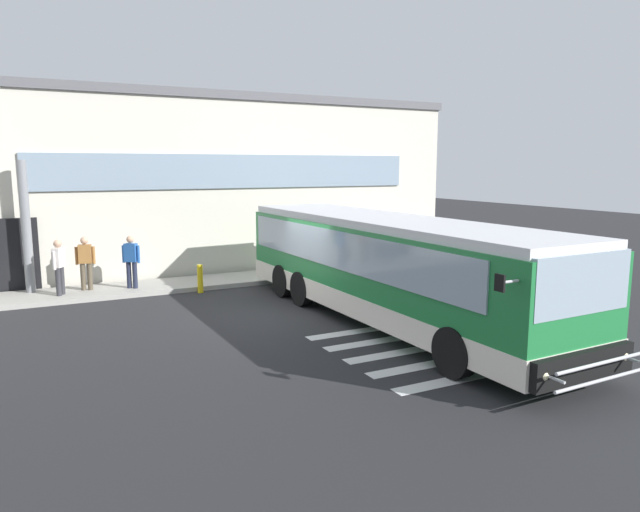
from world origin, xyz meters
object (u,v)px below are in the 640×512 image
entry_support_column (26,227)px  passenger_near_column (59,265)px  bus_main_foreground (387,271)px  passenger_by_doorway (85,261)px  safety_bollard_yellow (200,279)px  passenger_at_curb_edge (132,258)px

entry_support_column → passenger_near_column: size_ratio=2.40×
entry_support_column → bus_main_foreground: entry_support_column is taller
entry_support_column → passenger_by_doorway: size_ratio=2.40×
entry_support_column → bus_main_foreground: 11.05m
bus_main_foreground → passenger_by_doorway: 9.56m
passenger_near_column → safety_bollard_yellow: passenger_near_column is taller
entry_support_column → passenger_at_curb_edge: (2.90, -0.80, -1.05)m
entry_support_column → passenger_by_doorway: bearing=-16.7°
passenger_near_column → passenger_by_doorway: size_ratio=1.00×
passenger_by_doorway → passenger_at_curb_edge: 1.37m
bus_main_foreground → passenger_at_curb_edge: size_ratio=7.19×
bus_main_foreground → passenger_near_column: 9.84m
passenger_at_curb_edge → bus_main_foreground: bearing=-50.9°
passenger_by_doorway → passenger_at_curb_edge: size_ratio=1.00×
bus_main_foreground → safety_bollard_yellow: bearing=121.5°
passenger_at_curb_edge → safety_bollard_yellow: size_ratio=1.86×
passenger_at_curb_edge → safety_bollard_yellow: passenger_at_curb_edge is taller
passenger_at_curb_edge → safety_bollard_yellow: bearing=-27.6°
safety_bollard_yellow → passenger_by_doorway: bearing=157.7°
bus_main_foreground → entry_support_column: bearing=138.2°
bus_main_foreground → passenger_by_doorway: bearing=134.0°
passenger_by_doorway → safety_bollard_yellow: bearing=-22.3°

